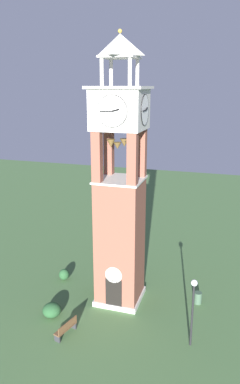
{
  "coord_description": "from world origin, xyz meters",
  "views": [
    {
      "loc": [
        6.5,
        -20.93,
        14.16
      ],
      "look_at": [
        0.0,
        0.0,
        7.7
      ],
      "focal_mm": 33.79,
      "sensor_mm": 36.0,
      "label": 1
    }
  ],
  "objects_px": {
    "park_bench": "(66,328)",
    "trash_bin": "(198,298)",
    "lamp_post": "(193,301)",
    "clock_tower": "(120,200)"
  },
  "relations": [
    {
      "from": "park_bench",
      "to": "trash_bin",
      "type": "bearing_deg",
      "value": 38.61
    },
    {
      "from": "park_bench",
      "to": "lamp_post",
      "type": "bearing_deg",
      "value": 10.61
    },
    {
      "from": "park_bench",
      "to": "lamp_post",
      "type": "distance_m",
      "value": 7.59
    },
    {
      "from": "lamp_post",
      "to": "park_bench",
      "type": "bearing_deg",
      "value": -169.39
    },
    {
      "from": "lamp_post",
      "to": "trash_bin",
      "type": "xyz_separation_m",
      "value": [
        -0.01,
        4.32,
        -2.45
      ]
    },
    {
      "from": "clock_tower",
      "to": "park_bench",
      "type": "height_order",
      "value": "clock_tower"
    },
    {
      "from": "lamp_post",
      "to": "trash_bin",
      "type": "relative_size",
      "value": 5.19
    },
    {
      "from": "clock_tower",
      "to": "trash_bin",
      "type": "relative_size",
      "value": 21.52
    },
    {
      "from": "clock_tower",
      "to": "trash_bin",
      "type": "height_order",
      "value": "clock_tower"
    },
    {
      "from": "lamp_post",
      "to": "trash_bin",
      "type": "distance_m",
      "value": 4.97
    }
  ]
}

